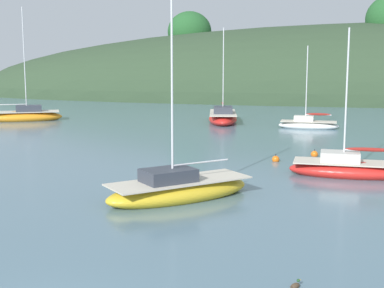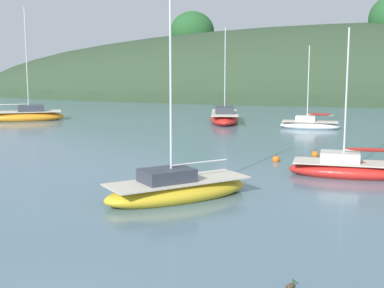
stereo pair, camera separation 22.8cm
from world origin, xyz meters
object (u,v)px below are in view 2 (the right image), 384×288
at_px(sailboat_orange_cutter, 177,190).
at_px(mooring_buoy_channel, 276,159).
at_px(sailboat_yellow_far, 26,116).
at_px(mooring_buoy_inner, 315,154).
at_px(duck_straggler, 291,286).
at_px(sailboat_grey_yawl, 310,125).
at_px(sailboat_teal_outer, 225,117).
at_px(sailboat_black_sloop, 349,169).

xyz_separation_m(sailboat_orange_cutter, mooring_buoy_channel, (3.87, 9.71, -0.29)).
bearing_deg(sailboat_orange_cutter, sailboat_yellow_far, 128.08).
relative_size(sailboat_yellow_far, mooring_buoy_channel, 21.05).
xyz_separation_m(mooring_buoy_inner, duck_straggler, (-1.26, -20.47, -0.07)).
xyz_separation_m(sailboat_grey_yawl, sailboat_orange_cutter, (-6.18, -26.33, 0.07)).
bearing_deg(sailboat_teal_outer, sailboat_grey_yawl, -22.68).
height_order(sailboat_orange_cutter, mooring_buoy_channel, sailboat_orange_cutter).
distance_m(sailboat_grey_yawl, mooring_buoy_channel, 16.78).
distance_m(sailboat_yellow_far, mooring_buoy_inner, 31.92).
relative_size(sailboat_grey_yawl, sailboat_yellow_far, 0.65).
relative_size(sailboat_black_sloop, mooring_buoy_inner, 14.42).
bearing_deg(sailboat_black_sloop, sailboat_orange_cutter, -141.16).
bearing_deg(duck_straggler, sailboat_teal_outer, 100.05).
height_order(sailboat_grey_yawl, sailboat_orange_cutter, sailboat_orange_cutter).
bearing_deg(sailboat_orange_cutter, duck_straggler, -59.93).
distance_m(sailboat_teal_outer, duck_straggler, 38.81).
xyz_separation_m(sailboat_black_sloop, mooring_buoy_inner, (-1.51, 5.72, -0.26)).
bearing_deg(mooring_buoy_channel, sailboat_yellow_far, 144.95).
height_order(sailboat_grey_yawl, mooring_buoy_inner, sailboat_grey_yawl).
bearing_deg(mooring_buoy_channel, sailboat_grey_yawl, 82.09).
height_order(mooring_buoy_inner, duck_straggler, mooring_buoy_inner).
distance_m(mooring_buoy_channel, duck_straggler, 18.28).
height_order(sailboat_teal_outer, mooring_buoy_inner, sailboat_teal_outer).
height_order(sailboat_yellow_far, sailboat_teal_outer, sailboat_yellow_far).
bearing_deg(duck_straggler, sailboat_yellow_far, 126.32).
xyz_separation_m(sailboat_teal_outer, duck_straggler, (6.77, -38.21, -0.42)).
height_order(sailboat_black_sloop, sailboat_yellow_far, sailboat_yellow_far).
xyz_separation_m(sailboat_yellow_far, mooring_buoy_inner, (27.81, -15.65, -0.33)).
distance_m(mooring_buoy_inner, duck_straggler, 20.51).
xyz_separation_m(sailboat_black_sloop, duck_straggler, (-2.77, -14.75, -0.33)).
bearing_deg(mooring_buoy_inner, duck_straggler, -93.52).
xyz_separation_m(sailboat_black_sloop, sailboat_grey_yawl, (-1.53, 20.12, -0.04)).
bearing_deg(sailboat_teal_outer, duck_straggler, -79.95).
relative_size(sailboat_grey_yawl, mooring_buoy_channel, 13.71).
distance_m(sailboat_teal_outer, mooring_buoy_inner, 19.48).
xyz_separation_m(sailboat_grey_yawl, mooring_buoy_channel, (-2.31, -16.62, -0.22)).
relative_size(sailboat_orange_cutter, duck_straggler, 25.65).
height_order(sailboat_orange_cutter, sailboat_teal_outer, sailboat_orange_cutter).
bearing_deg(sailboat_yellow_far, sailboat_black_sloop, -36.09).
bearing_deg(sailboat_grey_yawl, mooring_buoy_channel, -97.91).
relative_size(sailboat_grey_yawl, mooring_buoy_inner, 13.71).
height_order(sailboat_grey_yawl, sailboat_yellow_far, sailboat_yellow_far).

